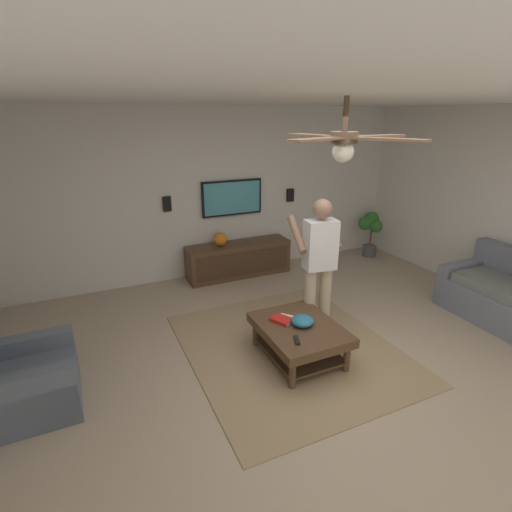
{
  "coord_description": "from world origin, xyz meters",
  "views": [
    {
      "loc": [
        -2.77,
        2.06,
        2.5
      ],
      "look_at": [
        1.06,
        0.29,
        0.98
      ],
      "focal_mm": 27.39,
      "sensor_mm": 36.0,
      "label": 1
    }
  ],
  "objects": [
    {
      "name": "ground_plane",
      "position": [
        0.0,
        0.0,
        0.0
      ],
      "size": [
        7.77,
        7.77,
        0.0
      ],
      "primitive_type": "plane",
      "color": "tan"
    },
    {
      "name": "wall_back_tv",
      "position": [
        3.14,
        0.0,
        1.33
      ],
      "size": [
        0.1,
        6.68,
        2.65
      ],
      "primitive_type": "cube",
      "color": "silver",
      "rests_on": "ground"
    },
    {
      "name": "ceiling_slab",
      "position": [
        0.0,
        0.0,
        2.7
      ],
      "size": [
        6.38,
        6.68,
        0.1
      ],
      "primitive_type": "cube",
      "color": "white"
    },
    {
      "name": "area_rug",
      "position": [
        0.55,
        0.11,
        0.01
      ],
      "size": [
        2.58,
        2.23,
        0.01
      ],
      "primitive_type": "cube",
      "color": "#9E8460",
      "rests_on": "ground"
    },
    {
      "name": "armchair",
      "position": [
        0.69,
        2.73,
        0.28
      ],
      "size": [
        0.81,
        0.82,
        0.82
      ],
      "rotation": [
        0.0,
        0.0,
        -1.56
      ],
      "color": "slate",
      "rests_on": "ground"
    },
    {
      "name": "coffee_table",
      "position": [
        0.35,
        0.11,
        0.3
      ],
      "size": [
        1.0,
        0.8,
        0.4
      ],
      "color": "#513823",
      "rests_on": "ground"
    },
    {
      "name": "media_console",
      "position": [
        2.8,
        -0.2,
        0.28
      ],
      "size": [
        0.45,
        1.7,
        0.55
      ],
      "rotation": [
        0.0,
        0.0,
        3.14
      ],
      "color": "#513823",
      "rests_on": "ground"
    },
    {
      "name": "tv",
      "position": [
        3.04,
        -0.2,
        1.25
      ],
      "size": [
        0.05,
        1.01,
        0.57
      ],
      "rotation": [
        0.0,
        0.0,
        3.14
      ],
      "color": "black"
    },
    {
      "name": "person_standing",
      "position": [
        0.78,
        -0.39,
        0.93
      ],
      "size": [
        0.59,
        0.6,
        1.64
      ],
      "rotation": [
        0.0,
        0.0,
        -0.16
      ],
      "color": "#C6B793",
      "rests_on": "ground"
    },
    {
      "name": "potted_plant_tall",
      "position": [
        2.66,
        -2.78,
        0.54
      ],
      "size": [
        0.4,
        0.41,
        0.83
      ],
      "color": "#4C4C51",
      "rests_on": "ground"
    },
    {
      "name": "bowl",
      "position": [
        0.34,
        0.08,
        0.45
      ],
      "size": [
        0.24,
        0.24,
        0.11
      ],
      "primitive_type": "ellipsoid",
      "color": "teal",
      "rests_on": "coffee_table"
    },
    {
      "name": "remote_white",
      "position": [
        0.57,
        0.14,
        0.41
      ],
      "size": [
        0.14,
        0.13,
        0.02
      ],
      "primitive_type": "cube",
      "rotation": [
        0.0,
        0.0,
        3.84
      ],
      "color": "white",
      "rests_on": "coffee_table"
    },
    {
      "name": "remote_black",
      "position": [
        0.09,
        0.29,
        0.41
      ],
      "size": [
        0.16,
        0.09,
        0.02
      ],
      "primitive_type": "cube",
      "rotation": [
        0.0,
        0.0,
        5.92
      ],
      "color": "black",
      "rests_on": "coffee_table"
    },
    {
      "name": "remote_grey",
      "position": [
        0.42,
        0.19,
        0.41
      ],
      "size": [
        0.12,
        0.15,
        0.02
      ],
      "primitive_type": "cube",
      "rotation": [
        0.0,
        0.0,
        2.13
      ],
      "color": "slate",
      "rests_on": "coffee_table"
    },
    {
      "name": "book",
      "position": [
        0.51,
        0.24,
        0.42
      ],
      "size": [
        0.27,
        0.25,
        0.04
      ],
      "primitive_type": "cube",
      "rotation": [
        0.0,
        0.0,
        0.5
      ],
      "color": "red",
      "rests_on": "coffee_table"
    },
    {
      "name": "vase_round",
      "position": [
        2.81,
        0.11,
        0.66
      ],
      "size": [
        0.22,
        0.22,
        0.22
      ],
      "primitive_type": "sphere",
      "color": "orange",
      "rests_on": "media_console"
    },
    {
      "name": "wall_speaker_left",
      "position": [
        3.06,
        -1.28,
        1.21
      ],
      "size": [
        0.06,
        0.12,
        0.22
      ],
      "primitive_type": "cube",
      "color": "black"
    },
    {
      "name": "wall_speaker_right",
      "position": [
        3.06,
        0.85,
        1.25
      ],
      "size": [
        0.06,
        0.12,
        0.22
      ],
      "primitive_type": "cube",
      "color": "black"
    },
    {
      "name": "ceiling_fan",
      "position": [
        -0.37,
        0.24,
        2.33
      ],
      "size": [
        1.18,
        1.18,
        0.46
      ],
      "color": "#4C3828"
    }
  ]
}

